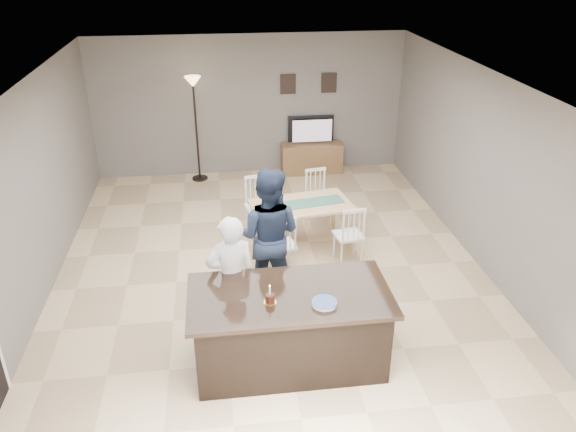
{
  "coord_description": "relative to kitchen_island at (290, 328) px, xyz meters",
  "views": [
    {
      "loc": [
        -0.67,
        -6.68,
        4.25
      ],
      "look_at": [
        0.18,
        -0.3,
        1.06
      ],
      "focal_mm": 35.0,
      "sensor_mm": 36.0,
      "label": 1
    }
  ],
  "objects": [
    {
      "name": "floor",
      "position": [
        0.0,
        1.8,
        -0.45
      ],
      "size": [
        8.0,
        8.0,
        0.0
      ],
      "primitive_type": "plane",
      "color": "#D1B386",
      "rests_on": "ground"
    },
    {
      "name": "room_shell",
      "position": [
        0.0,
        1.8,
        1.22
      ],
      "size": [
        8.0,
        8.0,
        8.0
      ],
      "color": "slate",
      "rests_on": "floor"
    },
    {
      "name": "kitchen_island",
      "position": [
        0.0,
        0.0,
        0.0
      ],
      "size": [
        2.15,
        1.1,
        0.9
      ],
      "color": "black",
      "rests_on": "floor"
    },
    {
      "name": "tv_console",
      "position": [
        1.2,
        5.57,
        -0.15
      ],
      "size": [
        1.2,
        0.4,
        0.6
      ],
      "primitive_type": "cube",
      "color": "brown",
      "rests_on": "floor"
    },
    {
      "name": "television",
      "position": [
        1.2,
        5.64,
        0.41
      ],
      "size": [
        0.91,
        0.12,
        0.53
      ],
      "primitive_type": "imported",
      "rotation": [
        0.0,
        0.0,
        3.14
      ],
      "color": "black",
      "rests_on": "tv_console"
    },
    {
      "name": "tv_screen_glow",
      "position": [
        1.2,
        5.56,
        0.42
      ],
      "size": [
        0.78,
        0.0,
        0.78
      ],
      "primitive_type": "plane",
      "rotation": [
        1.57,
        0.0,
        3.14
      ],
      "color": "#CE6116",
      "rests_on": "tv_console"
    },
    {
      "name": "picture_frames",
      "position": [
        1.15,
        5.78,
        1.3
      ],
      "size": [
        1.1,
        0.02,
        0.38
      ],
      "color": "black",
      "rests_on": "room_shell"
    },
    {
      "name": "woman",
      "position": [
        -0.59,
        0.55,
        0.33
      ],
      "size": [
        0.63,
        0.47,
        1.57
      ],
      "primitive_type": "imported",
      "rotation": [
        0.0,
        0.0,
        3.32
      ],
      "color": "silver",
      "rests_on": "floor"
    },
    {
      "name": "man",
      "position": [
        -0.09,
        1.33,
        0.44
      ],
      "size": [
        1.05,
        0.94,
        1.8
      ],
      "primitive_type": "imported",
      "rotation": [
        0.0,
        0.0,
        2.8
      ],
      "color": "#1B253B",
      "rests_on": "floor"
    },
    {
      "name": "birthday_cake",
      "position": [
        -0.22,
        -0.13,
        0.5
      ],
      "size": [
        0.14,
        0.14,
        0.21
      ],
      "color": "yellow",
      "rests_on": "kitchen_island"
    },
    {
      "name": "plate_stack",
      "position": [
        0.33,
        -0.24,
        0.47
      ],
      "size": [
        0.26,
        0.26,
        0.04
      ],
      "color": "white",
      "rests_on": "kitchen_island"
    },
    {
      "name": "dining_table",
      "position": [
        0.53,
        2.62,
        0.12
      ],
      "size": [
        1.65,
        1.87,
        0.9
      ],
      "rotation": [
        0.0,
        0.0,
        0.16
      ],
      "color": "tan",
      "rests_on": "floor"
    },
    {
      "name": "floor_lamp",
      "position": [
        -1.04,
        5.49,
        1.11
      ],
      "size": [
        0.3,
        0.3,
        2.01
      ],
      "color": "black",
      "rests_on": "floor"
    }
  ]
}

